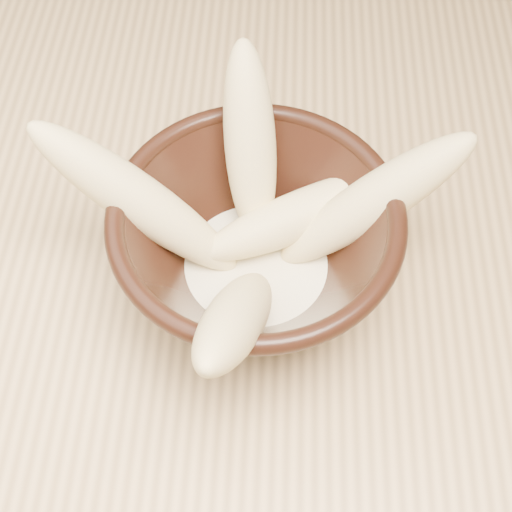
{
  "coord_description": "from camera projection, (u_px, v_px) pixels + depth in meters",
  "views": [
    {
      "loc": [
        0.05,
        -0.29,
        1.27
      ],
      "look_at": [
        0.04,
        0.01,
        0.81
      ],
      "focal_mm": 50.0,
      "sensor_mm": 36.0,
      "label": 1
    }
  ],
  "objects": [
    {
      "name": "milk_puddle",
      "position": [
        256.0,
        269.0,
        0.57
      ],
      "size": [
        0.12,
        0.12,
        0.02
      ],
      "primitive_type": "cylinder",
      "color": "beige",
      "rests_on": "bowl"
    },
    {
      "name": "bowl",
      "position": [
        256.0,
        249.0,
        0.54
      ],
      "size": [
        0.22,
        0.22,
        0.12
      ],
      "rotation": [
        0.0,
        0.0,
        -0.24
      ],
      "color": "black",
      "rests_on": "table"
    },
    {
      "name": "banana_across",
      "position": [
        307.0,
        213.0,
        0.56
      ],
      "size": [
        0.18,
        0.12,
        0.05
      ],
      "primitive_type": "ellipsoid",
      "rotation": [
        1.5,
        0.0,
        2.03
      ],
      "color": "#F5E090",
      "rests_on": "bowl"
    },
    {
      "name": "table",
      "position": [
        214.0,
        339.0,
        0.67
      ],
      "size": [
        1.2,
        0.8,
        0.75
      ],
      "color": "#DBB378",
      "rests_on": "ground"
    },
    {
      "name": "banana_front",
      "position": [
        236.0,
        318.0,
        0.47
      ],
      "size": [
        0.07,
        0.16,
        0.15
      ],
      "primitive_type": "ellipsoid",
      "rotation": [
        0.83,
        0.0,
        -0.19
      ],
      "color": "#F5E090",
      "rests_on": "bowl"
    },
    {
      "name": "banana_left",
      "position": [
        139.0,
        201.0,
        0.53
      ],
      "size": [
        0.18,
        0.08,
        0.15
      ],
      "primitive_type": "ellipsoid",
      "rotation": [
        0.89,
        0.0,
        -1.82
      ],
      "color": "#F5E090",
      "rests_on": "bowl"
    },
    {
      "name": "banana_upright",
      "position": [
        250.0,
        144.0,
        0.55
      ],
      "size": [
        0.06,
        0.13,
        0.15
      ],
      "primitive_type": "ellipsoid",
      "rotation": [
        0.59,
        0.0,
        3.3
      ],
      "color": "#F5E090",
      "rests_on": "bowl"
    },
    {
      "name": "banana_right",
      "position": [
        373.0,
        201.0,
        0.53
      ],
      "size": [
        0.17,
        0.09,
        0.14
      ],
      "primitive_type": "ellipsoid",
      "rotation": [
        0.91,
        0.0,
        1.88
      ],
      "color": "#F5E090",
      "rests_on": "bowl"
    }
  ]
}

